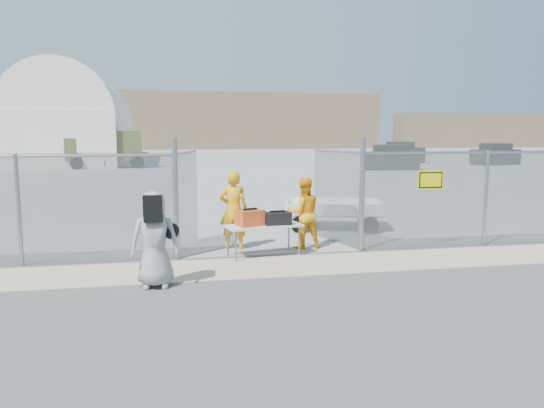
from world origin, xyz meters
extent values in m
plane|color=#504E4E|center=(0.00, 0.00, 0.00)|extent=(160.00, 160.00, 0.00)
cube|color=#959595|center=(0.00, 42.00, 0.01)|extent=(160.00, 80.00, 0.01)
cube|color=#C3B18C|center=(0.00, 1.00, 0.01)|extent=(44.00, 1.60, 0.01)
cube|color=#D64D1E|center=(-0.50, 1.85, 0.84)|extent=(0.62, 0.52, 0.33)
cube|color=black|center=(0.10, 1.89, 0.81)|extent=(0.57, 0.36, 0.26)
imported|color=#FAA00F|center=(-0.73, 2.73, 0.88)|extent=(0.74, 0.60, 1.77)
imported|color=#FAA00F|center=(0.82, 2.50, 0.81)|extent=(0.81, 0.64, 1.61)
imported|color=gray|center=(-2.39, 0.05, 0.82)|extent=(0.83, 0.56, 1.64)
camera|label=1|loc=(-2.12, -8.89, 2.59)|focal=35.00mm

